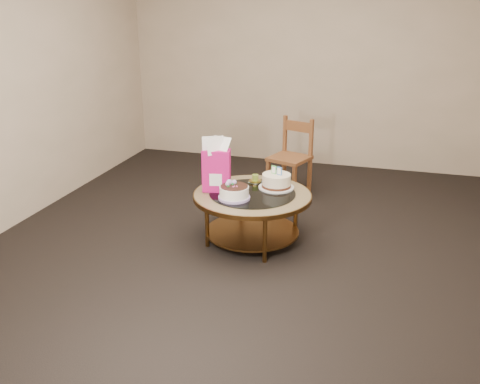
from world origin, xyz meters
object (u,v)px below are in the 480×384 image
(gift_bag, at_px, (216,165))
(dining_chair, at_px, (291,157))
(coffee_table, at_px, (252,202))
(cream_cake, at_px, (276,181))
(decorated_cake, at_px, (234,193))

(gift_bag, height_order, dining_chair, gift_bag)
(dining_chair, bearing_deg, gift_bag, -86.92)
(coffee_table, xyz_separation_m, gift_bag, (-0.31, -0.03, 0.31))
(coffee_table, height_order, cream_cake, cream_cake)
(coffee_table, height_order, decorated_cake, decorated_cake)
(decorated_cake, xyz_separation_m, gift_bag, (-0.20, 0.15, 0.18))
(dining_chair, bearing_deg, decorated_cake, -77.78)
(gift_bag, bearing_deg, dining_chair, 62.24)
(decorated_cake, bearing_deg, gift_bag, 143.49)
(gift_bag, xyz_separation_m, dining_chair, (0.39, 1.33, -0.27))
(decorated_cake, xyz_separation_m, cream_cake, (0.28, 0.36, 0.01))
(cream_cake, relative_size, dining_chair, 0.38)
(gift_bag, bearing_deg, decorated_cake, -47.84)
(coffee_table, distance_m, gift_bag, 0.44)
(decorated_cake, distance_m, cream_cake, 0.45)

